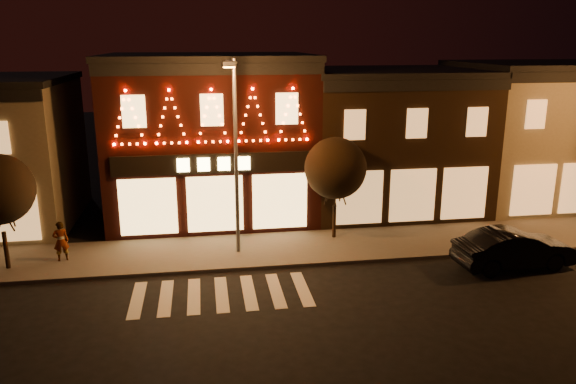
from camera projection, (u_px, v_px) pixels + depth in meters
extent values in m
plane|color=black|center=(227.00, 353.00, 16.59)|extent=(120.00, 120.00, 0.00)
cube|color=#47423D|center=(264.00, 250.00, 24.49)|extent=(44.00, 4.00, 0.15)
cube|color=black|center=(211.00, 139.00, 28.88)|extent=(10.00, 8.00, 8.00)
cube|color=black|center=(208.00, 57.00, 27.78)|extent=(10.20, 8.20, 0.30)
cube|color=black|center=(210.00, 69.00, 24.03)|extent=(10.00, 0.25, 0.50)
cube|color=black|center=(214.00, 164.00, 25.07)|extent=(9.00, 0.15, 0.90)
cube|color=#FFD87F|center=(214.00, 164.00, 24.98)|extent=(3.40, 0.08, 0.60)
cube|color=black|center=(387.00, 142.00, 30.39)|extent=(9.00, 8.00, 7.20)
cube|color=black|center=(391.00, 72.00, 29.41)|extent=(9.20, 8.20, 0.30)
cube|color=black|center=(419.00, 85.00, 25.65)|extent=(9.00, 0.25, 0.50)
cube|color=#706750|center=(540.00, 135.00, 31.69)|extent=(9.00, 8.00, 7.50)
cube|color=black|center=(548.00, 65.00, 30.67)|extent=(9.20, 8.20, 0.30)
cylinder|color=#59595E|center=(236.00, 159.00, 23.05)|extent=(0.16, 0.16, 8.12)
cylinder|color=#59595E|center=(231.00, 62.00, 21.22)|extent=(0.37, 1.62, 0.10)
cube|color=#59595E|center=(229.00, 64.00, 20.45)|extent=(0.55, 0.37, 0.18)
cube|color=orange|center=(229.00, 67.00, 20.48)|extent=(0.41, 0.27, 0.05)
cylinder|color=black|center=(6.00, 250.00, 22.18)|extent=(0.17, 0.17, 1.52)
cylinder|color=black|center=(334.00, 221.00, 25.67)|extent=(0.17, 0.17, 1.53)
sphere|color=black|center=(335.00, 168.00, 25.01)|extent=(2.79, 2.79, 2.79)
imported|color=black|center=(514.00, 249.00, 22.62)|extent=(4.94, 2.04, 1.59)
imported|color=gray|center=(61.00, 241.00, 22.93)|extent=(0.71, 0.57, 1.68)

